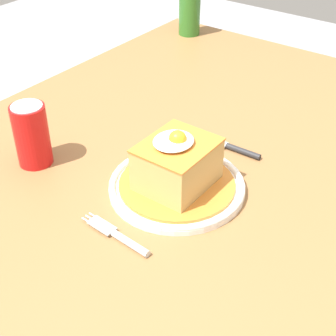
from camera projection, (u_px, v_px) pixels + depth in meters
dining_table at (168, 204)px, 1.03m from camera, size 1.39×0.96×0.72m
main_plate at (177, 186)px, 0.91m from camera, size 0.25×0.25×0.02m
sandwich_meal at (177, 166)px, 0.89m from camera, size 0.21×0.21×0.11m
fork at (121, 237)px, 0.81m from camera, size 0.03×0.14×0.01m
knife at (233, 148)px, 1.02m from camera, size 0.02×0.17×0.01m
soda_can at (32, 135)px, 0.95m from camera, size 0.07×0.07×0.12m
beer_bottle_green at (190, 1)px, 1.49m from camera, size 0.06×0.06×0.27m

